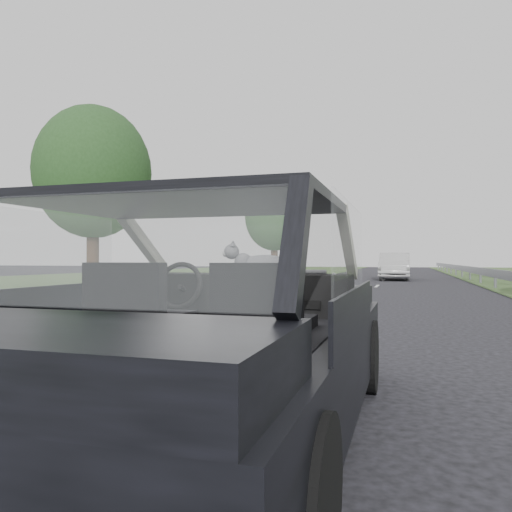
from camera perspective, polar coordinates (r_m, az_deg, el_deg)
The scene contains 10 objects.
ground at distance 3.35m, azimuth -4.82°, elevation -19.68°, with size 140.00×140.00×0.00m, color #373540.
subject_car at distance 3.19m, azimuth -4.81°, elevation -7.29°, with size 1.80×4.00×1.45m, color black.
dashboard at distance 3.76m, azimuth -1.29°, elevation -4.32°, with size 1.58×0.45×0.30m, color black.
driver_seat at distance 3.09m, azimuth -13.76°, elevation -4.61°, with size 0.50×0.72×0.42m, color black.
passenger_seat at distance 2.77m, azimuth 0.69°, elevation -5.11°, with size 0.50×0.72×0.42m, color black.
steering_wheel at distance 3.63m, azimuth -8.76°, elevation -3.35°, with size 0.36×0.36×0.04m, color black.
cat at distance 3.68m, azimuth 1.01°, elevation -0.82°, with size 0.55×0.17×0.24m, color slate.
other_car at distance 27.93m, azimuth 15.56°, elevation -1.12°, with size 1.77×4.48×1.47m, color silver.
tree_5 at distance 22.35m, azimuth -18.14°, elevation 6.30°, with size 4.88×4.88×7.40m, color #213F1C, non-canonical shape.
tree_6 at distance 35.42m, azimuth 2.11°, elevation 2.95°, with size 4.17×4.17×6.32m, color #213F1C, non-canonical shape.
Camera 1 is at (1.17, -2.94, 1.11)m, focal length 35.00 mm.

